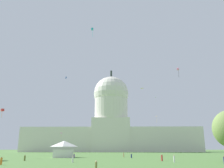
{
  "coord_description": "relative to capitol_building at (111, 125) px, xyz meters",
  "views": [
    {
      "loc": [
        4.7,
        -35.43,
        3.42
      ],
      "look_at": [
        2.2,
        65.64,
        30.92
      ],
      "focal_mm": 37.63,
      "sensor_mm": 36.0,
      "label": 1
    }
  ],
  "objects": [
    {
      "name": "person_orange_back_right",
      "position": [
        -18.27,
        -155.34,
        -21.51
      ],
      "size": [
        0.58,
        0.58,
        1.59
      ],
      "rotation": [
        0.0,
        0.0,
        3.97
      ],
      "color": "orange",
      "rests_on": "ground_plane"
    },
    {
      "name": "person_white_back_left",
      "position": [
        19.28,
        -146.56,
        -21.39
      ],
      "size": [
        0.44,
        0.44,
        1.79
      ],
      "rotation": [
        0.0,
        0.0,
        1.96
      ],
      "color": "silver",
      "rests_on": "ground_plane"
    },
    {
      "name": "kite_gold_mid",
      "position": [
        32.41,
        -45.91,
        1.04
      ],
      "size": [
        1.59,
        1.24,
        4.02
      ],
      "rotation": [
        0.0,
        0.0,
        0.35
      ],
      "color": "gold"
    },
    {
      "name": "kite_white_mid",
      "position": [
        28.27,
        -71.9,
        8.95
      ],
      "size": [
        0.99,
        1.76,
        2.53
      ],
      "rotation": [
        0.0,
        0.0,
        1.28
      ],
      "color": "white"
    },
    {
      "name": "capitol_building",
      "position": [
        0.0,
        0.0,
        0.0
      ],
      "size": [
        149.1,
        30.94,
        72.09
      ],
      "color": "silver",
      "rests_on": "ground_plane"
    },
    {
      "name": "person_navy_edge_east",
      "position": [
        10.49,
        -120.86,
        -21.53
      ],
      "size": [
        0.59,
        0.59,
        1.54
      ],
      "rotation": [
        0.0,
        0.0,
        3.68
      ],
      "color": "navy",
      "rests_on": "ground_plane"
    },
    {
      "name": "person_olive_lawn_far_left",
      "position": [
        2.52,
        -168.07,
        -21.52
      ],
      "size": [
        0.41,
        0.41,
        1.53
      ],
      "rotation": [
        0.0,
        0.0,
        0.28
      ],
      "color": "olive",
      "rests_on": "ground_plane"
    },
    {
      "name": "kite_red_low",
      "position": [
        -37.27,
        -119.52,
        -5.19
      ],
      "size": [
        1.31,
        1.31,
        3.36
      ],
      "rotation": [
        0.0,
        0.0,
        5.65
      ],
      "color": "red"
    },
    {
      "name": "event_tent",
      "position": [
        -13.97,
        -117.05,
        -19.26
      ],
      "size": [
        8.14,
        7.82,
        5.9
      ],
      "rotation": [
        0.0,
        0.0,
        0.13
      ],
      "color": "white",
      "rests_on": "ground_plane"
    },
    {
      "name": "kite_pink_mid",
      "position": [
        30.06,
        -116.01,
        11.54
      ],
      "size": [
        1.02,
        1.04,
        3.81
      ],
      "rotation": [
        0.0,
        0.0,
        2.56
      ],
      "color": "pink"
    },
    {
      "name": "kite_blue_high",
      "position": [
        -30.91,
        -46.24,
        29.5
      ],
      "size": [
        0.96,
        0.67,
        1.51
      ],
      "rotation": [
        0.0,
        0.0,
        5.92
      ],
      "color": "blue"
    },
    {
      "name": "person_white_lawn_far_right",
      "position": [
        -4.93,
        -147.34,
        -21.52
      ],
      "size": [
        0.41,
        0.41,
        1.54
      ],
      "rotation": [
        0.0,
        0.0,
        1.69
      ],
      "color": "silver",
      "rests_on": "ground_plane"
    },
    {
      "name": "person_purple_near_tree_west",
      "position": [
        -9.36,
        -120.96,
        -21.55
      ],
      "size": [
        0.48,
        0.48,
        1.48
      ],
      "rotation": [
        0.0,
        0.0,
        0.6
      ],
      "color": "#703D93",
      "rests_on": "ground_plane"
    },
    {
      "name": "person_navy_edge_west",
      "position": [
        28.86,
        -151.77,
        -21.44
      ],
      "size": [
        0.33,
        0.33,
        1.69
      ],
      "rotation": [
        0.0,
        0.0,
        6.28
      ],
      "color": "navy",
      "rests_on": "ground_plane"
    },
    {
      "name": "person_tan_aisle_center",
      "position": [
        7.99,
        -113.47,
        -21.51
      ],
      "size": [
        0.49,
        0.49,
        1.59
      ],
      "rotation": [
        0.0,
        0.0,
        2.91
      ],
      "color": "tan",
      "rests_on": "ground_plane"
    },
    {
      "name": "kite_magenta_low",
      "position": [
        -27.82,
        -63.58,
        -10.85
      ],
      "size": [
        1.54,
        1.22,
        2.17
      ],
      "rotation": [
        0.0,
        0.0,
        0.53
      ],
      "color": "#D1339E"
    },
    {
      "name": "kite_yellow_mid",
      "position": [
        18.53,
        -86.48,
        10.69
      ],
      "size": [
        1.72,
        0.87,
        0.21
      ],
      "rotation": [
        0.0,
        0.0,
        3.27
      ],
      "color": "yellow"
    },
    {
      "name": "person_olive_mid_left",
      "position": [
        -19.48,
        -139.55,
        -21.53
      ],
      "size": [
        0.57,
        0.57,
        1.56
      ],
      "rotation": [
        0.0,
        0.0,
        0.33
      ],
      "color": "olive",
      "rests_on": "ground_plane"
    },
    {
      "name": "person_red_mid_center",
      "position": [
        17.56,
        -139.95,
        -21.42
      ],
      "size": [
        0.57,
        0.57,
        1.78
      ],
      "rotation": [
        0.0,
        0.0,
        2.01
      ],
      "color": "red",
      "rests_on": "ground_plane"
    },
    {
      "name": "kite_cyan_high",
      "position": [
        -5.41,
        -110.32,
        32.88
      ],
      "size": [
        1.0,
        0.99,
        4.23
      ],
      "rotation": [
        0.0,
        0.0,
        4.51
      ],
      "color": "#33BCDB"
    }
  ]
}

